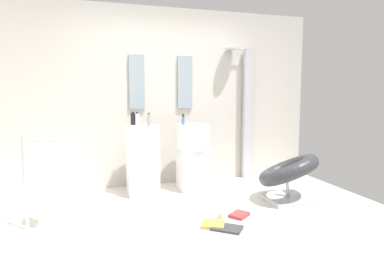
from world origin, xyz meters
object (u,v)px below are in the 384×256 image
Objects in this scene: pedestal_sink_left at (142,157)px; soap_bottle_blue at (183,121)px; pedestal_sink_right at (193,154)px; magazine_ochre at (213,224)px; lounge_chair at (288,174)px; soap_bottle_amber at (183,119)px; magazine_red at (239,215)px; shower_column at (247,111)px; soap_bottle_black at (133,119)px; coffee_mug at (221,216)px; magazine_charcoal at (227,228)px; soap_bottle_clear at (137,119)px; soap_bottle_grey at (149,120)px; towel_rack at (41,168)px.

pedestal_sink_left is 8.21× the size of soap_bottle_blue.
pedestal_sink_right is 4.53× the size of magazine_ochre.
soap_bottle_amber is (-1.12, 0.90, 0.65)m from lounge_chair.
magazine_red reaches higher than magazine_ochre.
shower_column is 16.28× the size of soap_bottle_blue.
soap_bottle_black is at bearing -172.99° from shower_column.
shower_column reaches higher than pedestal_sink_right.
soap_bottle_amber is at bearing 93.07° from coffee_mug.
lounge_chair is at bearing 67.77° from magazine_charcoal.
magazine_red is at bearing 84.83° from magazine_charcoal.
pedestal_sink_left is 1.65m from magazine_charcoal.
magazine_ochre is 0.19m from coffee_mug.
soap_bottle_amber reaches higher than pedestal_sink_left.
pedestal_sink_left is at bearing 137.06° from magazine_ochre.
soap_bottle_amber is at bearing -5.23° from soap_bottle_clear.
lounge_chair is 12.75× the size of coffee_mug.
soap_bottle_grey is at bearing 152.02° from magazine_charcoal.
soap_bottle_grey is (-1.65, -0.51, -0.06)m from shower_column.
towel_rack reaches higher than magazine_red.
coffee_mug is at bearing 120.71° from magazine_charcoal.
magazine_red is (0.26, 0.27, 0.01)m from magazine_charcoal.
soap_bottle_black is (-0.75, 1.34, 0.96)m from coffee_mug.
magazine_ochre is 1.64× the size of soap_bottle_amber.
magazine_red is at bearing -9.24° from towel_rack.
soap_bottle_clear is at bearing 88.69° from magazine_red.
magazine_red is (0.37, 0.16, 0.00)m from magazine_ochre.
soap_bottle_clear is (-1.77, -0.25, -0.07)m from shower_column.
soap_bottle_clear is at bearing -171.98° from shower_column.
pedestal_sink_left is 0.54m from soap_bottle_grey.
magazine_charcoal is at bearing -18.86° from towel_rack.
pedestal_sink_left is 1.54m from magazine_red.
towel_rack is 1.51m from soap_bottle_clear.
magazine_red is (0.88, -1.17, -0.48)m from pedestal_sink_left.
soap_bottle_clear is at bearing -24.16° from soap_bottle_black.
coffee_mug is 0.69× the size of soap_bottle_blue.
magazine_red is 1.59m from soap_bottle_amber.
lounge_chair is at bearing -26.39° from pedestal_sink_left.
pedestal_sink_right is 0.50× the size of shower_column.
soap_bottle_grey is (0.17, -0.29, 0.00)m from soap_bottle_black.
soap_bottle_amber is (-0.07, 1.25, 0.94)m from coffee_mug.
lounge_chair is 7.92× the size of soap_bottle_amber.
soap_bottle_blue is (-0.09, 1.15, 0.94)m from coffee_mug.
magazine_charcoal is (-1.10, -1.81, -1.06)m from shower_column.
shower_column is 1.86× the size of lounge_chair.
magazine_charcoal is 2.12× the size of soap_bottle_amber.
pedestal_sink_right is at bearing 24.32° from towel_rack.
soap_bottle_black is 0.69m from soap_bottle_amber.
shower_column is at bearing 24.18° from magazine_red.
magazine_ochre is 1.06× the size of magazine_red.
pedestal_sink_left is 3.51× the size of magazine_charcoal.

